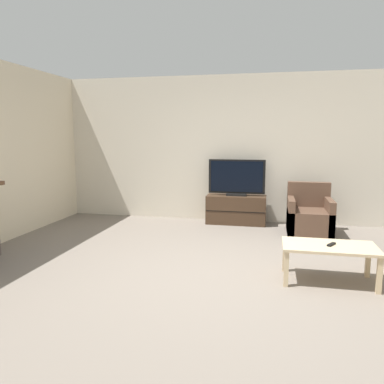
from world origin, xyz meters
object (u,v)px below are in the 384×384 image
(tv, at_px, (237,179))
(armchair, at_px, (309,217))
(coffee_table, at_px, (329,250))
(remote, at_px, (331,244))
(tv_stand, at_px, (236,210))

(tv, distance_m, armchair, 1.43)
(armchair, xyz_separation_m, coffee_table, (0.01, -2.13, 0.09))
(coffee_table, relative_size, remote, 6.69)
(tv_stand, xyz_separation_m, tv, (0.00, -0.00, 0.57))
(armchair, relative_size, coffee_table, 0.82)
(tv_stand, xyz_separation_m, armchair, (1.24, -0.43, 0.01))
(coffee_table, height_order, remote, remote)
(coffee_table, bearing_deg, armchair, 90.33)
(tv, relative_size, coffee_table, 1.02)
(coffee_table, bearing_deg, remote, -3.13)
(remote, bearing_deg, tv_stand, 147.62)
(armchair, distance_m, remote, 2.13)
(tv, relative_size, armchair, 1.24)
(tv, height_order, armchair, tv)
(armchair, height_order, coffee_table, armchair)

